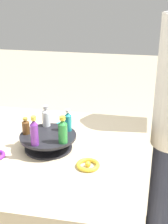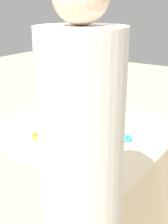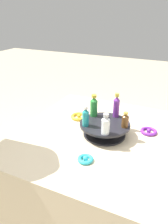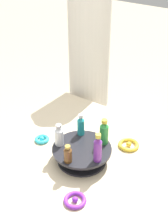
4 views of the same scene
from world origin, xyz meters
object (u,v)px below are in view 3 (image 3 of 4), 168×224
at_px(bottle_purple, 116,106).
at_px(bottle_clear, 106,125).
at_px(bottle_brown, 125,120).
at_px(ribbon_bow_purple, 149,131).
at_px(ribbon_bow_teal, 85,159).
at_px(ribbon_bow_gold, 79,116).
at_px(bottle_teal, 86,117).
at_px(display_stand, 105,128).
at_px(bottle_green, 94,106).

height_order(bottle_purple, bottle_clear, bottle_purple).
relative_size(bottle_brown, ribbon_bow_purple, 0.91).
height_order(bottle_brown, ribbon_bow_teal, bottle_brown).
xyz_separation_m(bottle_clear, bottle_brown, (-0.11, 0.07, -0.01)).
distance_m(bottle_brown, ribbon_bow_gold, 0.37).
bearing_deg(bottle_teal, bottle_clear, 74.88).
bearing_deg(ribbon_bow_teal, bottle_brown, 157.30).
bearing_deg(ribbon_bow_purple, bottle_clear, -38.43).
distance_m(display_stand, bottle_purple, 0.15).
relative_size(display_stand, bottle_teal, 2.46).
bearing_deg(bottle_teal, bottle_brown, 110.88).
relative_size(bottle_clear, ribbon_bow_gold, 1.04).
distance_m(bottle_purple, ribbon_bow_teal, 0.39).
xyz_separation_m(bottle_green, ribbon_bow_gold, (-0.07, -0.13, -0.13)).
distance_m(bottle_green, bottle_brown, 0.21).
height_order(bottle_brown, ribbon_bow_gold, bottle_brown).
xyz_separation_m(bottle_clear, ribbon_bow_gold, (-0.23, -0.27, -0.12)).
bearing_deg(ribbon_bow_gold, bottle_clear, 48.54).
bearing_deg(bottle_green, bottle_clear, 38.88).
bearing_deg(ribbon_bow_teal, bottle_purple, 175.48).
bearing_deg(ribbon_bow_teal, ribbon_bow_gold, -150.01).
xyz_separation_m(bottle_brown, ribbon_bow_teal, (0.27, -0.11, -0.11)).
relative_size(bottle_green, ribbon_bow_purple, 1.40).
relative_size(bottle_clear, bottle_brown, 1.29).
distance_m(display_stand, ribbon_bow_gold, 0.26).
xyz_separation_m(display_stand, bottle_brown, (-0.01, 0.11, 0.07)).
bearing_deg(bottle_brown, bottle_clear, -33.12).
xyz_separation_m(bottle_green, ribbon_bow_purple, (-0.07, 0.32, -0.13)).
relative_size(bottle_green, ribbon_bow_teal, 1.74).
bearing_deg(bottle_clear, bottle_teal, -105.12).
bearing_deg(ribbon_bow_purple, bottle_brown, -42.54).
relative_size(bottle_brown, ribbon_bow_gold, 0.81).
distance_m(bottle_brown, ribbon_bow_teal, 0.31).
distance_m(bottle_teal, ribbon_bow_purple, 0.39).
distance_m(bottle_green, ribbon_bow_gold, 0.20).
relative_size(bottle_purple, bottle_clear, 1.29).
distance_m(bottle_teal, ribbon_bow_teal, 0.24).
relative_size(display_stand, ribbon_bow_gold, 2.62).
relative_size(bottle_brown, ribbon_bow_teal, 1.13).
xyz_separation_m(bottle_green, bottle_clear, (0.17, 0.13, -0.01)).
relative_size(bottle_teal, ribbon_bow_gold, 1.07).
distance_m(display_stand, bottle_teal, 0.14).
bearing_deg(ribbon_bow_gold, bottle_green, 62.31).
bearing_deg(bottle_green, bottle_brown, 74.88).
relative_size(bottle_teal, bottle_brown, 1.33).
xyz_separation_m(ribbon_bow_purple, ribbon_bow_gold, (-0.00, -0.45, 0.00)).
xyz_separation_m(bottle_teal, ribbon_bow_teal, (0.19, 0.09, -0.12)).
height_order(display_stand, ribbon_bow_gold, display_stand).
bearing_deg(display_stand, bottle_purple, 164.88).
xyz_separation_m(ribbon_bow_teal, ribbon_bow_gold, (-0.39, -0.23, 0.00)).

